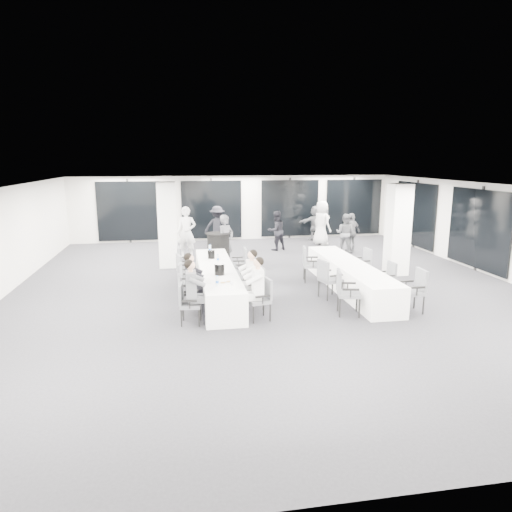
{
  "coord_description": "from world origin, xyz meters",
  "views": [
    {
      "loc": [
        -2.42,
        -11.92,
        3.55
      ],
      "look_at": [
        -0.43,
        -0.2,
        0.99
      ],
      "focal_mm": 32.0,
      "sensor_mm": 36.0,
      "label": 1
    }
  ],
  "objects": [
    {
      "name": "ice_bucket_far",
      "position": [
        -1.55,
        0.81,
        0.87
      ],
      "size": [
        0.2,
        0.2,
        0.23
      ],
      "primitive_type": "cylinder",
      "color": "black",
      "rests_on": "banquet_table_main"
    },
    {
      "name": "wine_glass",
      "position": [
        -1.35,
        -2.49,
        0.91
      ],
      "size": [
        0.08,
        0.08,
        0.21
      ],
      "color": "silver",
      "rests_on": "banquet_table_main"
    },
    {
      "name": "seated_guest_a",
      "position": [
        -2.15,
        -2.36,
        0.81
      ],
      "size": [
        0.5,
        0.38,
        1.44
      ],
      "rotation": [
        0.0,
        0.0,
        -1.57
      ],
      "color": "#52555A",
      "rests_on": "floor"
    },
    {
      "name": "chair_main_left_mid",
      "position": [
        -2.31,
        -0.58,
        0.54
      ],
      "size": [
        0.53,
        0.57,
        0.94
      ],
      "rotation": [
        0.0,
        0.0,
        -1.7
      ],
      "color": "#575A5F",
      "rests_on": "floor"
    },
    {
      "name": "chair_side_left_mid",
      "position": [
        1.29,
        -1.08,
        0.58
      ],
      "size": [
        0.62,
        0.65,
        1.01
      ],
      "rotation": [
        0.0,
        0.0,
        -1.32
      ],
      "color": "#575A5F",
      "rests_on": "floor"
    },
    {
      "name": "chair_side_left_near",
      "position": [
        1.29,
        -2.34,
        0.59
      ],
      "size": [
        0.63,
        0.66,
        1.04
      ],
      "rotation": [
        0.0,
        0.0,
        -1.81
      ],
      "color": "#575A5F",
      "rests_on": "floor"
    },
    {
      "name": "chair_side_right_far",
      "position": [
        2.96,
        0.6,
        0.53
      ],
      "size": [
        0.51,
        0.55,
        0.92
      ],
      "rotation": [
        0.0,
        0.0,
        1.66
      ],
      "color": "#575A5F",
      "rests_on": "floor"
    },
    {
      "name": "seated_guest_c",
      "position": [
        -0.82,
        -2.36,
        0.81
      ],
      "size": [
        0.5,
        0.38,
        1.44
      ],
      "rotation": [
        0.0,
        0.0,
        1.57
      ],
      "color": "silver",
      "rests_on": "floor"
    },
    {
      "name": "chair_main_left_second",
      "position": [
        -2.31,
        -1.67,
        0.53
      ],
      "size": [
        0.51,
        0.56,
        0.93
      ],
      "rotation": [
        0.0,
        0.0,
        -1.47
      ],
      "color": "#575A5F",
      "rests_on": "floor"
    },
    {
      "name": "column_left",
      "position": [
        -2.8,
        3.2,
        1.4
      ],
      "size": [
        0.6,
        0.6,
        2.8
      ],
      "primitive_type": "cube",
      "color": "white",
      "rests_on": "floor"
    },
    {
      "name": "standing_guest_d",
      "position": [
        4.13,
        4.57,
        0.85
      ],
      "size": [
        1.14,
        0.97,
        1.69
      ],
      "primitive_type": "imported",
      "rotation": [
        0.0,
        0.0,
        3.65
      ],
      "color": "#52555A",
      "rests_on": "floor"
    },
    {
      "name": "chair_main_left_fourth",
      "position": [
        -2.32,
        0.24,
        0.57
      ],
      "size": [
        0.6,
        0.63,
        1.01
      ],
      "rotation": [
        0.0,
        0.0,
        -1.36
      ],
      "color": "#575A5F",
      "rests_on": "floor"
    },
    {
      "name": "chair_side_right_mid",
      "position": [
        2.95,
        -1.02,
        0.5
      ],
      "size": [
        0.47,
        0.52,
        0.88
      ],
      "rotation": [
        0.0,
        0.0,
        1.65
      ],
      "color": "#575A5F",
      "rests_on": "floor"
    },
    {
      "name": "plate_c",
      "position": [
        -1.47,
        -0.64,
        0.76
      ],
      "size": [
        0.19,
        0.19,
        0.03
      ],
      "color": "white",
      "rests_on": "banquet_table_main"
    },
    {
      "name": "water_bottle_a",
      "position": [
        -1.63,
        -2.05,
        0.86
      ],
      "size": [
        0.07,
        0.07,
        0.21
      ],
      "primitive_type": "cylinder",
      "color": "silver",
      "rests_on": "banquet_table_main"
    },
    {
      "name": "chair_main_left_near",
      "position": [
        -2.31,
        -2.35,
        0.51
      ],
      "size": [
        0.51,
        0.55,
        0.9
      ],
      "rotation": [
        0.0,
        0.0,
        -1.7
      ],
      "color": "#575A5F",
      "rests_on": "floor"
    },
    {
      "name": "water_bottle_c",
      "position": [
        -1.53,
        1.58,
        0.87
      ],
      "size": [
        0.08,
        0.08,
        0.25
      ],
      "primitive_type": "cylinder",
      "color": "silver",
      "rests_on": "banquet_table_main"
    },
    {
      "name": "chair_main_right_second",
      "position": [
        -0.65,
        -1.52,
        0.57
      ],
      "size": [
        0.54,
        0.59,
        1.0
      ],
      "rotation": [
        0.0,
        0.0,
        1.64
      ],
      "color": "#575A5F",
      "rests_on": "floor"
    },
    {
      "name": "column_right",
      "position": [
        4.2,
        1.0,
        1.4
      ],
      "size": [
        0.6,
        0.6,
        2.8
      ],
      "primitive_type": "cube",
      "color": "white",
      "rests_on": "floor"
    },
    {
      "name": "chair_side_left_far",
      "position": [
        1.29,
        0.6,
        0.59
      ],
      "size": [
        0.61,
        0.64,
        1.03
      ],
      "rotation": [
        0.0,
        0.0,
        -1.76
      ],
      "color": "#575A5F",
      "rests_on": "floor"
    },
    {
      "name": "standing_guest_b",
      "position": [
        1.32,
        5.32,
        0.87
      ],
      "size": [
        0.98,
        0.79,
        1.75
      ],
      "primitive_type": "imported",
      "rotation": [
        0.0,
        0.0,
        3.53
      ],
      "color": "black",
      "rests_on": "floor"
    },
    {
      "name": "banquet_table_main",
      "position": [
        -1.48,
        -0.32,
        0.38
      ],
      "size": [
        0.9,
        5.0,
        0.75
      ],
      "primitive_type": "cube",
      "color": "white",
      "rests_on": "floor"
    },
    {
      "name": "chair_main_right_near",
      "position": [
        -0.65,
        -2.34,
        0.54
      ],
      "size": [
        0.55,
        0.59,
        0.94
      ],
      "rotation": [
        0.0,
        0.0,
        1.76
      ],
      "color": "#575A5F",
      "rests_on": "floor"
    },
    {
      "name": "plate_a",
      "position": [
        -1.48,
        -1.88,
        0.76
      ],
      "size": [
        0.19,
        0.19,
        0.03
      ],
      "color": "white",
      "rests_on": "banquet_table_main"
    },
    {
      "name": "standing_guest_c",
      "position": [
        -0.89,
        6.38,
        0.94
      ],
      "size": [
        1.35,
        0.96,
        1.89
      ],
      "primitive_type": "imported",
      "rotation": [
        0.0,
        0.0,
        2.84
      ],
      "color": "black",
      "rests_on": "floor"
    },
    {
      "name": "chair_main_right_fourth",
      "position": [
        -0.65,
        0.25,
        0.53
      ],
      "size": [
        0.48,
        0.53,
        0.92
      ],
      "rotation": [
        0.0,
        0.0,
        1.55
      ],
      "color": "#575A5F",
      "rests_on": "floor"
    },
    {
      "name": "ice_bucket_near",
      "position": [
        -1.49,
        -1.1,
        0.89
      ],
      "size": [
        0.24,
        0.24,
        0.28
      ],
      "primitive_type": "cylinder",
      "color": "black",
      "rests_on": "banquet_table_main"
    },
    {
      "name": "standing_guest_a",
      "position": [
        -0.92,
        2.86,
        0.98
      ],
      "size": [
        0.92,
        0.91,
        1.97
      ],
      "primitive_type": "imported",
      "rotation": [
        0.0,
        0.0,
        0.71
      ],
      "color": "#52555A",
      "rests_on": "floor"
    },
    {
      "name": "seated_guest_b",
      "position": [
        -2.15,
        -1.67,
        0.81
      ],
      "size": [
        0.5,
        0.38,
        1.44
      ],
      "rotation": [
        0.0,
        0.0,
        -1.57
      ],
      "color": "black",
      "rests_on": "floor"
    },
    {
      "name": "standing_guest_f",
      "position": [
        3.46,
        7.2,
        0.87
      ],
      "size": [
        1.65,
        0.8,
        1.73
      ],
      "primitive_type": "imported",
      "rotation": [
        0.0,
        0.0,
        3.27
      ],
      "color": "#52555A",
      "rests_on": "floor"
    },
    {
      "name": "cocktail_table",
      "position": [
        -1.17,
        2.76,
        0.58
      ],
      "size": [
        0.83,
        0.83,
        1.15
      ],
      "color": "black",
      "rests_on": "floor"
    },
    {
      "name": "water_bottle_b",
      "position": [
        -1.4,
        0.31,
        0.85
      ],
      "size": [
        0.07,
        0.07,
        0.21
      ],
      "primitive_type": "cylinder",
      "color": "silver",
      "rests_on": "banquet_table_main"
    },
    {
      "name": "standing_guest_h",
      "position": [
        3.81,
        4.42,
        0.85
      ],
      "size": [
        0.94,
        0.91,
        1.69
      ],
      "primitive_type": "imported",
      "rotation": [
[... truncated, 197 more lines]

